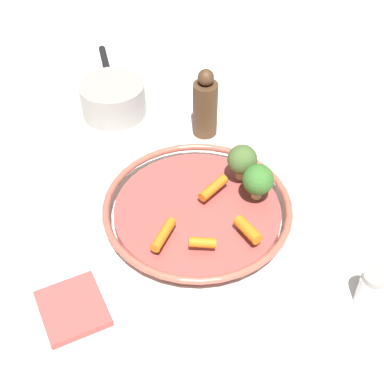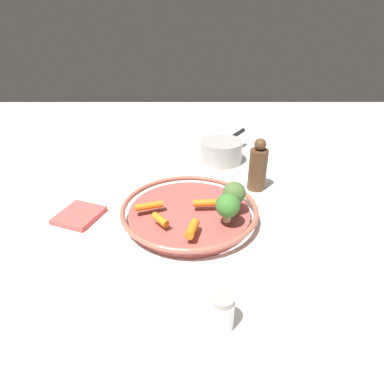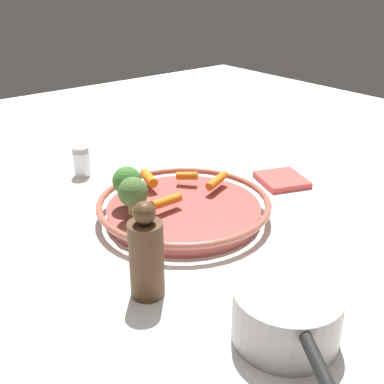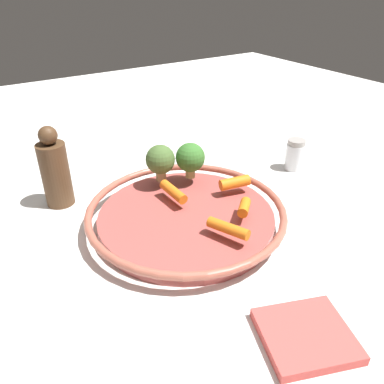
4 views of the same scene
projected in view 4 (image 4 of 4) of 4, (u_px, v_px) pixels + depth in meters
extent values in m
plane|color=silver|center=(186.00, 226.00, 0.68)|extent=(2.35, 2.35, 0.00)
cylinder|color=#A84C47|center=(186.00, 219.00, 0.67)|extent=(0.31, 0.31, 0.03)
torus|color=#AD5C4A|center=(186.00, 210.00, 0.66)|extent=(0.35, 0.35, 0.01)
cylinder|color=orange|center=(172.00, 192.00, 0.68)|extent=(0.02, 0.07, 0.02)
cylinder|color=orange|center=(228.00, 228.00, 0.59)|extent=(0.04, 0.07, 0.02)
cylinder|color=orange|center=(244.00, 207.00, 0.64)|extent=(0.05, 0.04, 0.02)
cylinder|color=orange|center=(235.00, 183.00, 0.71)|extent=(0.06, 0.03, 0.02)
cylinder|color=tan|center=(161.00, 175.00, 0.73)|extent=(0.02, 0.02, 0.02)
sphere|color=#46652F|center=(160.00, 159.00, 0.72)|extent=(0.06, 0.06, 0.06)
cylinder|color=#9BA566|center=(190.00, 173.00, 0.75)|extent=(0.02, 0.02, 0.02)
sphere|color=#38712B|center=(190.00, 157.00, 0.73)|extent=(0.06, 0.06, 0.06)
cylinder|color=silver|center=(295.00, 157.00, 0.85)|extent=(0.04, 0.04, 0.06)
cylinder|color=#9E9993|center=(297.00, 142.00, 0.84)|extent=(0.04, 0.04, 0.01)
cylinder|color=#4C331E|center=(56.00, 175.00, 0.71)|extent=(0.05, 0.05, 0.12)
sphere|color=#4C331E|center=(48.00, 135.00, 0.67)|extent=(0.03, 0.03, 0.03)
cube|color=#D14C47|center=(306.00, 335.00, 0.46)|extent=(0.14, 0.13, 0.01)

